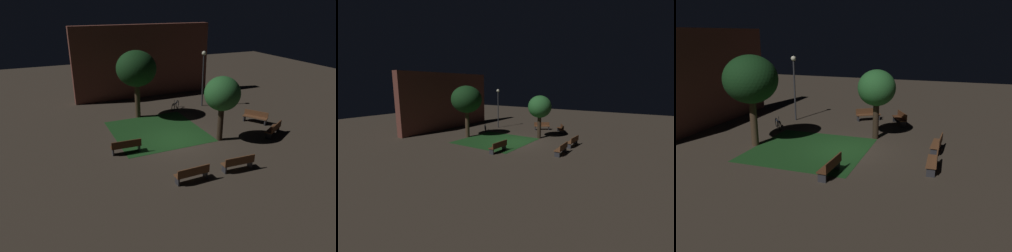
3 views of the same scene
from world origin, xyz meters
TOP-DOWN VIEW (x-y plane):
  - ground_plane at (0.00, 0.00)m, footprint 60.00×60.00m
  - grass_lawn at (-0.56, 1.86)m, footprint 6.11×6.30m
  - bench_by_lamp at (-1.39, -4.93)m, footprint 1.81×0.52m
  - bench_back_row at (1.38, -4.93)m, footprint 1.82×0.57m
  - bench_front_left at (6.40, -2.01)m, footprint 1.80×1.30m
  - bench_path_side at (-3.51, -0.55)m, footprint 1.82×0.56m
  - bench_front_right at (6.81, 0.46)m, footprint 1.39×1.77m
  - tree_right_canopy at (2.65, -1.13)m, footprint 2.28×2.28m
  - tree_near_wall at (-0.86, 5.18)m, footprint 3.03×3.03m
  - lamp_post_plaza_east at (5.15, 5.60)m, footprint 0.36×0.36m
  - bicycle at (2.59, 5.63)m, footprint 1.22×1.16m
  - building_wall_backdrop at (1.61, 10.55)m, footprint 13.05×0.80m

SIDE VIEW (x-z plane):
  - ground_plane at x=0.00m, z-range 0.00..0.00m
  - grass_lawn at x=-0.56m, z-range 0.00..0.01m
  - bicycle at x=2.59m, z-range -0.12..0.81m
  - bench_by_lamp at x=-1.39m, z-range 0.04..0.92m
  - bench_back_row at x=1.38m, z-range 0.04..0.92m
  - bench_front_left at x=6.40m, z-range 0.04..0.92m
  - bench_path_side at x=-3.51m, z-range 0.04..0.92m
  - bench_front_right at x=6.81m, z-range 0.04..0.92m
  - tree_right_canopy at x=2.65m, z-range 0.98..5.21m
  - lamp_post_plaza_east at x=5.15m, z-range 0.83..5.54m
  - building_wall_backdrop at x=1.61m, z-range 0.00..6.62m
  - tree_near_wall at x=-0.86m, z-range 1.20..6.37m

